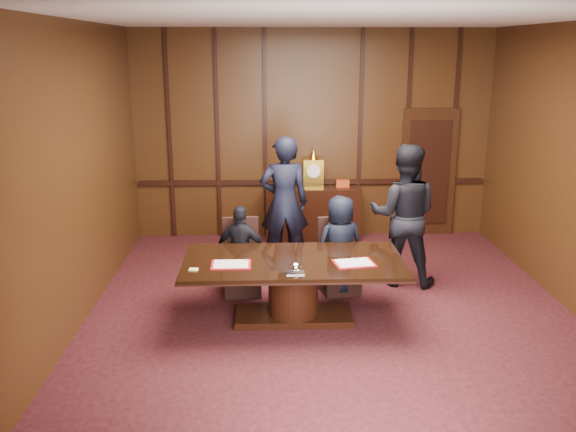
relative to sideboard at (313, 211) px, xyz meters
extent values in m
plane|color=black|center=(0.00, -3.26, -0.49)|extent=(7.00, 7.00, 0.00)
plane|color=silver|center=(0.00, -3.26, 3.01)|extent=(7.00, 7.00, 0.00)
cube|color=black|center=(0.00, 0.24, 1.26)|extent=(6.00, 0.04, 3.50)
cube|color=black|center=(0.00, -6.76, 1.26)|extent=(6.00, 0.04, 3.50)
cube|color=black|center=(-3.00, -3.26, 1.26)|extent=(0.04, 7.00, 3.50)
cube|color=black|center=(0.00, 0.21, 0.46)|extent=(5.90, 0.05, 0.08)
cube|color=black|center=(2.00, 0.20, 0.61)|extent=(0.95, 0.06, 2.20)
sphere|color=gold|center=(1.63, 0.13, 0.56)|extent=(0.08, 0.08, 0.08)
cube|color=black|center=(0.00, 0.00, -0.04)|extent=(1.60, 0.45, 0.90)
cube|color=black|center=(-0.70, 0.00, -0.46)|extent=(0.12, 0.40, 0.06)
cube|color=black|center=(0.70, 0.00, -0.46)|extent=(0.12, 0.40, 0.06)
cube|color=gold|center=(0.00, 0.00, 0.65)|extent=(0.34, 0.18, 0.48)
cylinder|color=white|center=(0.00, -0.10, 0.71)|extent=(0.22, 0.03, 0.22)
cone|color=gold|center=(0.00, 0.00, 0.97)|extent=(0.14, 0.14, 0.16)
cube|color=black|center=(-0.55, 0.02, 0.52)|extent=(0.18, 0.04, 0.22)
cube|color=red|center=(0.50, 0.02, 0.47)|extent=(0.22, 0.12, 0.12)
cube|color=black|center=(-0.48, -3.23, -0.45)|extent=(1.40, 0.60, 0.08)
cylinder|color=black|center=(-0.48, -3.23, -0.10)|extent=(0.60, 0.60, 0.62)
cube|color=black|center=(-0.48, -3.23, 0.22)|extent=(2.62, 1.32, 0.02)
cube|color=black|center=(-0.48, -3.23, 0.24)|extent=(2.60, 1.30, 0.06)
cube|color=#A00E14|center=(-1.21, -3.39, 0.28)|extent=(0.46, 0.34, 0.01)
cube|color=white|center=(-1.21, -3.39, 0.29)|extent=(0.40, 0.29, 0.01)
cube|color=#A00E14|center=(0.22, -3.39, 0.28)|extent=(0.51, 0.40, 0.01)
cube|color=white|center=(0.22, -3.39, 0.29)|extent=(0.44, 0.34, 0.01)
cube|color=white|center=(-0.48, -3.68, 0.28)|extent=(0.20, 0.14, 0.01)
ellipsoid|color=white|center=(-0.48, -3.68, 0.34)|extent=(0.13, 0.13, 0.10)
cube|color=#FCFE7C|center=(-1.62, -3.54, 0.28)|extent=(0.11, 0.08, 0.01)
cube|color=black|center=(-1.13, -2.38, -0.26)|extent=(0.52, 0.52, 0.46)
cube|color=black|center=(-1.14, -2.17, 0.23)|extent=(0.48, 0.10, 0.55)
cylinder|color=black|center=(-1.33, -2.58, -0.37)|extent=(0.04, 0.04, 0.23)
cylinder|color=black|center=(-0.93, -2.18, -0.37)|extent=(0.04, 0.04, 0.23)
cube|color=black|center=(0.17, -2.38, -0.26)|extent=(0.57, 0.57, 0.46)
cube|color=black|center=(0.13, -2.17, 0.23)|extent=(0.48, 0.16, 0.55)
cylinder|color=black|center=(-0.03, -2.58, -0.37)|extent=(0.04, 0.04, 0.23)
cylinder|color=black|center=(0.37, -2.18, -0.37)|extent=(0.04, 0.04, 0.23)
imported|color=black|center=(-1.13, -2.43, 0.12)|extent=(0.76, 0.46, 1.21)
imported|color=black|center=(0.17, -2.43, 0.18)|extent=(0.75, 0.60, 1.34)
imported|color=black|center=(-0.53, -1.37, 0.50)|extent=(0.75, 0.52, 1.97)
imported|color=black|center=(1.08, -2.08, 0.49)|extent=(1.10, 0.95, 1.95)
camera|label=1|loc=(-0.79, -10.02, 2.70)|focal=38.00mm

